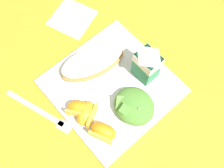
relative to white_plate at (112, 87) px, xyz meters
The scene contains 10 objects.
ground 0.01m from the white_plate, ahead, with size 3.00×3.00×0.00m, color orange.
white_plate is the anchor object (origin of this frame).
cheesy_pizza_bread 0.08m from the white_plate, behind, with size 0.12×0.18×0.04m.
green_salad_pile 0.08m from the white_plate, ahead, with size 0.10×0.09×0.05m.
milk_carton 0.11m from the white_plate, 70.61° to the left, with size 0.06×0.05×0.11m.
orange_wedge_front 0.10m from the white_plate, 90.05° to the right, with size 0.07×0.07×0.04m.
orange_wedge_middle 0.10m from the white_plate, 77.96° to the right, with size 0.06×0.07×0.04m.
orange_wedge_rear 0.13m from the white_plate, 50.45° to the right, with size 0.07×0.06×0.04m.
paper_napkin 0.24m from the white_plate, 166.76° to the left, with size 0.11×0.11×0.00m, color white.
metal_fork 0.18m from the white_plate, 109.44° to the right, with size 0.18×0.08×0.01m.
Camera 1 is at (0.18, -0.16, 0.61)m, focal length 41.11 mm.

